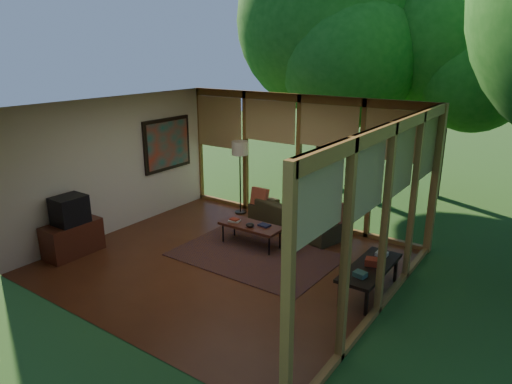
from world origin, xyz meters
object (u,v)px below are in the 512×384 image
Objects in this scene: floor_lamp at (240,152)px; coffee_table at (251,226)px; television at (70,210)px; sofa at (291,216)px; media_cabinet at (73,238)px; side_console at (367,268)px.

coffee_table is (1.25, -1.34, -1.01)m from floor_lamp.
floor_lamp reaches higher than television.
coffee_table is at bearing -47.02° from floor_lamp.
sofa is 1.18m from coffee_table.
side_console is at bearing 19.50° from media_cabinet.
coffee_table is (-0.18, -1.16, 0.11)m from sofa.
floor_lamp is 4.21m from side_console.
sofa is 1.90× the size of media_cabinet.
coffee_table is (2.40, 2.14, -0.46)m from television.
sofa is 3.46× the size of television.
sofa reaches higher than coffee_table.
side_console is (4.87, 1.72, 0.11)m from media_cabinet.
side_console is (4.85, 1.72, -0.44)m from television.
floor_lamp is (1.17, 3.48, 1.11)m from media_cabinet.
floor_lamp reaches higher than side_console.
sofa reaches higher than side_console.
media_cabinet is 3.84m from floor_lamp.
side_console is (2.45, -0.42, 0.02)m from coffee_table.
side_console is (3.70, -1.76, -1.00)m from floor_lamp.
television reaches higher than side_console.
side_console is at bearing -25.44° from floor_lamp.
floor_lamp is at bearing 7.54° from sofa.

